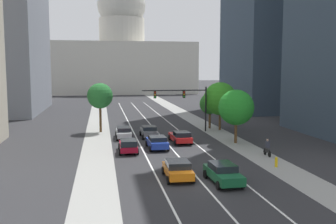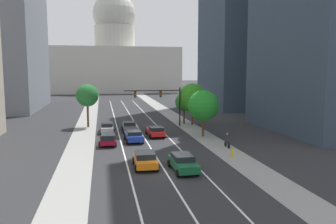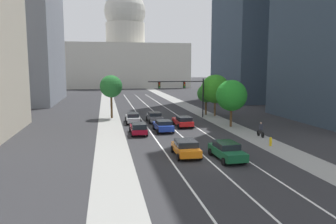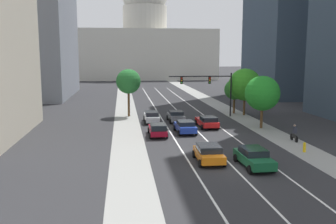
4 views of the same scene
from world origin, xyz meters
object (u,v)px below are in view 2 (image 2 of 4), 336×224
Objects in this scene: car_red at (155,131)px; street_tree_far_right at (193,98)px; fire_hydrant at (232,153)px; street_tree_mid_right at (184,102)px; street_tree_near_left at (87,96)px; street_tree_near_right at (203,106)px; capitol_building at (115,58)px; car_green at (183,162)px; traffic_signal_mast at (162,98)px; car_orange at (145,159)px; car_silver at (107,127)px; car_blue at (134,136)px; car_crimson at (108,139)px; car_gray at (129,126)px; cyclist at (227,140)px.

street_tree_far_right is (7.36, 8.37, 3.67)m from car_red.
fire_hydrant is 22.52m from street_tree_mid_right.
street_tree_near_left is at bearing -177.66° from street_tree_mid_right.
car_red is at bearing 169.22° from street_tree_near_right.
street_tree_far_right is (8.95, -84.17, -8.99)m from capitol_building.
car_green is 23.88m from traffic_signal_mast.
car_orange is at bearing -103.71° from traffic_signal_mast.
car_red is 0.76× the size of street_tree_near_right.
car_silver is 0.52× the size of traffic_signal_mast.
street_tree_far_right is (7.36, 24.39, 3.63)m from car_green.
car_silver is at bearing -155.05° from street_tree_mid_right.
car_orange is 24.79m from street_tree_near_left.
street_tree_near_right is 0.93× the size of street_tree_far_right.
car_red reaches higher than car_blue.
capitol_building is 11.85× the size of car_orange.
car_red is 0.53× the size of traffic_signal_mast.
street_tree_far_right reaches higher than car_crimson.
car_silver is 1.03× the size of car_crimson.
street_tree_far_right is (16.53, -1.00, -0.51)m from street_tree_near_left.
street_tree_near_right reaches higher than car_green.
car_blue is (0.00, 11.44, -0.01)m from car_orange.
car_crimson is 0.88× the size of street_tree_mid_right.
capitol_building is at bearing -2.66° from car_silver.
street_tree_near_right is (12.64, -5.29, 3.38)m from car_silver.
fire_hydrant is at bearing -151.29° from car_gray.
car_crimson is (-6.35, 11.87, -0.02)m from car_green.
capitol_building is 5.52× the size of traffic_signal_mast.
car_green is 26.93m from street_tree_mid_right.
street_tree_near_right reaches higher than car_crimson.
car_gray is 5.32m from car_red.
car_orange is 0.92× the size of car_crimson.
cyclist is (13.42, -12.28, 0.08)m from car_silver.
traffic_signal_mast is 20.55m from fire_hydrant.
car_blue is 13.19m from fire_hydrant.
cyclist is 7.77m from street_tree_near_right.
fire_hydrant is at bearing -78.76° from traffic_signal_mast.
car_red is 13.71m from fire_hydrant.
car_orange is 11.95m from cyclist.
street_tree_near_right is at bearing -34.37° from street_tree_near_left.
car_blue is 2.47× the size of cyclist.
street_tree_far_right is at bearing -83.93° from capitol_building.
car_red is (3.18, -4.27, -0.01)m from car_gray.
street_tree_near_right is at bearing -85.20° from capitol_building.
car_crimson is 13.42m from street_tree_near_right.
street_tree_far_right reaches higher than cyclist.
street_tree_near_left is at bearing 42.94° from car_red.
car_orange is 26.27m from street_tree_mid_right.
car_green is at bearing -150.87° from car_crimson.
traffic_signal_mast is (5.32, 3.21, 3.73)m from car_gray.
car_crimson is 1.05× the size of car_blue.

